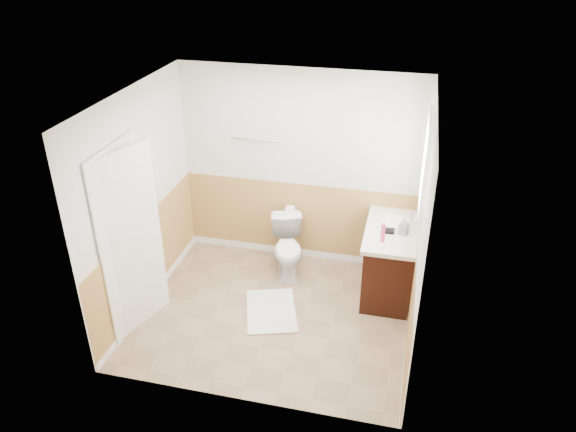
% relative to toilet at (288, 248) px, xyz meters
% --- Properties ---
extents(floor, '(3.00, 3.00, 0.00)m').
position_rel_toilet_xyz_m(floor, '(0.05, -0.87, -0.35)').
color(floor, '#8C7051').
rests_on(floor, ground).
extents(ceiling, '(3.00, 3.00, 0.00)m').
position_rel_toilet_xyz_m(ceiling, '(0.05, -0.87, 2.15)').
color(ceiling, white).
rests_on(ceiling, floor).
extents(wall_back, '(3.00, 0.00, 3.00)m').
position_rel_toilet_xyz_m(wall_back, '(0.05, 0.43, 0.90)').
color(wall_back, silver).
rests_on(wall_back, floor).
extents(wall_front, '(3.00, 0.00, 3.00)m').
position_rel_toilet_xyz_m(wall_front, '(0.05, -2.17, 0.90)').
color(wall_front, silver).
rests_on(wall_front, floor).
extents(wall_left, '(0.00, 3.00, 3.00)m').
position_rel_toilet_xyz_m(wall_left, '(-1.45, -0.87, 0.90)').
color(wall_left, silver).
rests_on(wall_left, floor).
extents(wall_right, '(0.00, 3.00, 3.00)m').
position_rel_toilet_xyz_m(wall_right, '(1.55, -0.87, 0.90)').
color(wall_right, silver).
rests_on(wall_right, floor).
extents(wainscot_back, '(3.00, 0.00, 3.00)m').
position_rel_toilet_xyz_m(wainscot_back, '(0.05, 0.42, 0.15)').
color(wainscot_back, tan).
rests_on(wainscot_back, floor).
extents(wainscot_front, '(3.00, 0.00, 3.00)m').
position_rel_toilet_xyz_m(wainscot_front, '(0.05, -2.16, 0.15)').
color(wainscot_front, tan).
rests_on(wainscot_front, floor).
extents(wainscot_left, '(0.00, 2.60, 2.60)m').
position_rel_toilet_xyz_m(wainscot_left, '(-1.44, -0.87, 0.15)').
color(wainscot_left, tan).
rests_on(wainscot_left, floor).
extents(wainscot_right, '(0.00, 2.60, 2.60)m').
position_rel_toilet_xyz_m(wainscot_right, '(1.54, -0.87, 0.15)').
color(wainscot_right, tan).
rests_on(wainscot_right, floor).
extents(toilet, '(0.58, 0.77, 0.70)m').
position_rel_toilet_xyz_m(toilet, '(0.00, 0.00, 0.00)').
color(toilet, white).
rests_on(toilet, floor).
extents(bath_mat, '(0.77, 0.93, 0.02)m').
position_rel_toilet_xyz_m(bath_mat, '(0.00, -0.84, -0.34)').
color(bath_mat, white).
rests_on(bath_mat, floor).
extents(vanity_cabinet, '(0.55, 1.10, 0.80)m').
position_rel_toilet_xyz_m(vanity_cabinet, '(1.26, -0.10, 0.05)').
color(vanity_cabinet, black).
rests_on(vanity_cabinet, floor).
extents(vanity_knob_left, '(0.03, 0.03, 0.03)m').
position_rel_toilet_xyz_m(vanity_knob_left, '(0.96, -0.20, 0.20)').
color(vanity_knob_left, silver).
rests_on(vanity_knob_left, vanity_cabinet).
extents(vanity_knob_right, '(0.03, 0.03, 0.03)m').
position_rel_toilet_xyz_m(vanity_knob_right, '(0.96, 0.00, 0.20)').
color(vanity_knob_right, '#B5B4BB').
rests_on(vanity_knob_right, vanity_cabinet).
extents(countertop, '(0.60, 1.15, 0.05)m').
position_rel_toilet_xyz_m(countertop, '(1.25, -0.10, 0.47)').
color(countertop, white).
rests_on(countertop, vanity_cabinet).
extents(sink_basin, '(0.36, 0.36, 0.02)m').
position_rel_toilet_xyz_m(sink_basin, '(1.26, 0.05, 0.51)').
color(sink_basin, white).
rests_on(sink_basin, countertop).
extents(faucet, '(0.02, 0.02, 0.14)m').
position_rel_toilet_xyz_m(faucet, '(1.44, 0.05, 0.57)').
color(faucet, silver).
rests_on(faucet, countertop).
extents(lotion_bottle, '(0.05, 0.05, 0.22)m').
position_rel_toilet_xyz_m(lotion_bottle, '(1.16, -0.41, 0.61)').
color(lotion_bottle, '#DC3965').
rests_on(lotion_bottle, countertop).
extents(soap_dispenser, '(0.12, 0.12, 0.20)m').
position_rel_toilet_xyz_m(soap_dispenser, '(1.38, -0.19, 0.60)').
color(soap_dispenser, gray).
rests_on(soap_dispenser, countertop).
extents(hair_dryer_body, '(0.14, 0.07, 0.07)m').
position_rel_toilet_xyz_m(hair_dryer_body, '(1.21, -0.21, 0.53)').
color(hair_dryer_body, black).
rests_on(hair_dryer_body, countertop).
extents(hair_dryer_handle, '(0.03, 0.03, 0.07)m').
position_rel_toilet_xyz_m(hair_dryer_handle, '(1.18, -0.24, 0.50)').
color(hair_dryer_handle, black).
rests_on(hair_dryer_handle, countertop).
extents(mirror_panel, '(0.02, 0.35, 0.90)m').
position_rel_toilet_xyz_m(mirror_panel, '(1.52, 0.23, 1.20)').
color(mirror_panel, silver).
rests_on(mirror_panel, wall_right).
extents(window_frame, '(0.04, 0.80, 1.00)m').
position_rel_toilet_xyz_m(window_frame, '(1.52, -0.28, 1.40)').
color(window_frame, white).
rests_on(window_frame, wall_right).
extents(window_glass, '(0.01, 0.70, 0.90)m').
position_rel_toilet_xyz_m(window_glass, '(1.53, -0.28, 1.40)').
color(window_glass, white).
rests_on(window_glass, wall_right).
extents(door, '(0.29, 0.78, 2.04)m').
position_rel_toilet_xyz_m(door, '(-1.35, -1.32, 0.67)').
color(door, white).
rests_on(door, wall_left).
extents(door_frame, '(0.02, 0.92, 2.10)m').
position_rel_toilet_xyz_m(door_frame, '(-1.43, -1.32, 0.68)').
color(door_frame, white).
rests_on(door_frame, wall_left).
extents(door_knob, '(0.06, 0.06, 0.06)m').
position_rel_toilet_xyz_m(door_knob, '(-1.29, -0.99, 0.60)').
color(door_knob, silver).
rests_on(door_knob, door).
extents(towel_bar, '(0.62, 0.02, 0.02)m').
position_rel_toilet_xyz_m(towel_bar, '(-0.50, 0.38, 1.25)').
color(towel_bar, silver).
rests_on(towel_bar, wall_back).
extents(tp_holder_bar, '(0.14, 0.02, 0.02)m').
position_rel_toilet_xyz_m(tp_holder_bar, '(-0.05, 0.36, 0.35)').
color(tp_holder_bar, silver).
rests_on(tp_holder_bar, wall_back).
extents(tp_roll, '(0.10, 0.11, 0.11)m').
position_rel_toilet_xyz_m(tp_roll, '(-0.05, 0.36, 0.35)').
color(tp_roll, white).
rests_on(tp_roll, tp_holder_bar).
extents(tp_sheet, '(0.10, 0.01, 0.16)m').
position_rel_toilet_xyz_m(tp_sheet, '(-0.05, 0.36, 0.24)').
color(tp_sheet, white).
rests_on(tp_sheet, tp_roll).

